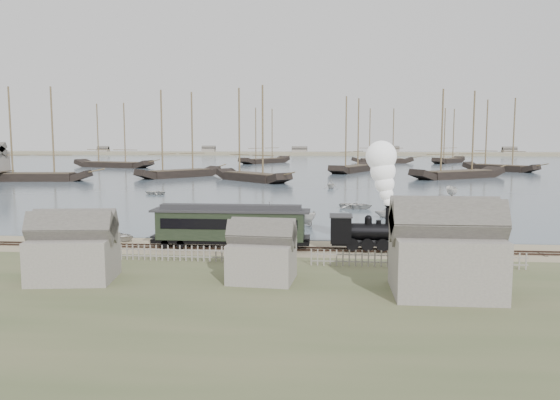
{
  "coord_description": "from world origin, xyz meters",
  "views": [
    {
      "loc": [
        6.23,
        -45.85,
        9.07
      ],
      "look_at": [
        1.78,
        3.15,
        3.5
      ],
      "focal_mm": 35.0,
      "sensor_mm": 36.0,
      "label": 1
    }
  ],
  "objects": [
    {
      "name": "rowboat_0",
      "position": [
        -22.53,
        11.14,
        0.42
      ],
      "size": [
        3.76,
        2.9,
        0.72
      ],
      "primitive_type": "imported",
      "rotation": [
        0.0,
        0.0,
        0.12
      ],
      "color": "beige",
      "rests_on": "harbor_water"
    },
    {
      "name": "schooner_7",
      "position": [
        -17.23,
        151.91,
        10.06
      ],
      "size": [
        17.78,
        23.8,
        20.0
      ],
      "primitive_type": null,
      "rotation": [
        0.0,
        0.0,
        1.01
      ],
      "color": "black",
      "rests_on": "harbor_water"
    },
    {
      "name": "rowboat_6",
      "position": [
        -21.9,
        39.57,
        0.42
      ],
      "size": [
        3.24,
        3.97,
        0.72
      ],
      "primitive_type": "imported",
      "rotation": [
        0.0,
        0.0,
        4.48
      ],
      "color": "beige",
      "rests_on": "harbor_water"
    },
    {
      "name": "rowboat_7",
      "position": [
        6.52,
        52.75,
        0.84
      ],
      "size": [
        3.59,
        3.33,
        1.56
      ],
      "primitive_type": "imported",
      "rotation": [
        0.0,
        0.0,
        0.31
      ],
      "color": "beige",
      "rests_on": "harbor_water"
    },
    {
      "name": "rowboat_1",
      "position": [
        -0.71,
        18.49,
        0.82
      ],
      "size": [
        2.68,
        3.05,
        1.52
      ],
      "primitive_type": "imported",
      "rotation": [
        0.0,
        0.0,
        1.5
      ],
      "color": "beige",
      "rests_on": "harbor_water"
    },
    {
      "name": "ground",
      "position": [
        0.0,
        0.0,
        0.0
      ],
      "size": [
        600.0,
        600.0,
        0.0
      ],
      "primitive_type": "plane",
      "color": "tan",
      "rests_on": "ground"
    },
    {
      "name": "schooner_3",
      "position": [
        12.37,
        101.65,
        10.06
      ],
      "size": [
        13.97,
        22.55,
        20.0
      ],
      "primitive_type": null,
      "rotation": [
        0.0,
        0.0,
        1.14
      ],
      "color": "black",
      "rests_on": "harbor_water"
    },
    {
      "name": "rowboat_3",
      "position": [
        9.69,
        24.45,
        0.5
      ],
      "size": [
        4.24,
        5.02,
        0.89
      ],
      "primitive_type": "imported",
      "rotation": [
        0.0,
        0.0,
        1.25
      ],
      "color": "beige",
      "rests_on": "harbor_water"
    },
    {
      "name": "picket_fence_west",
      "position": [
        -6.5,
        -7.0,
        0.0
      ],
      "size": [
        19.0,
        0.1,
        1.2
      ],
      "primitive_type": null,
      "color": "slate",
      "rests_on": "ground"
    },
    {
      "name": "rowboat_2",
      "position": [
        3.43,
        11.16,
        0.85
      ],
      "size": [
        4.23,
        3.65,
        1.58
      ],
      "primitive_type": "imported",
      "rotation": [
        0.0,
        0.0,
        3.76
      ],
      "color": "beige",
      "rests_on": "harbor_water"
    },
    {
      "name": "beached_dinghy",
      "position": [
        -12.7,
        0.59,
        0.41
      ],
      "size": [
        3.98,
        4.64,
        0.81
      ],
      "primitive_type": "imported",
      "rotation": [
        0.0,
        0.0,
        1.22
      ],
      "color": "beige",
      "rests_on": "ground"
    },
    {
      "name": "rowboat_4",
      "position": [
        12.72,
        16.89,
        0.77
      ],
      "size": [
        2.94,
        3.2,
        1.41
      ],
      "primitive_type": "imported",
      "rotation": [
        0.0,
        0.0,
        4.98
      ],
      "color": "beige",
      "rests_on": "harbor_water"
    },
    {
      "name": "shed_mid",
      "position": [
        2.0,
        -12.0,
        0.0
      ],
      "size": [
        4.0,
        3.5,
        3.6
      ],
      "primitive_type": null,
      "color": "slate",
      "rests_on": "ground"
    },
    {
      "name": "picket_fence_east",
      "position": [
        12.5,
        -7.5,
        0.0
      ],
      "size": [
        15.0,
        0.1,
        1.2
      ],
      "primitive_type": null,
      "color": "slate",
      "rests_on": "ground"
    },
    {
      "name": "schooner_4",
      "position": [
        35.38,
        81.12,
        10.06
      ],
      "size": [
        24.33,
        18.93,
        20.0
      ],
      "primitive_type": null,
      "rotation": [
        0.0,
        0.0,
        0.59
      ],
      "color": "black",
      "rests_on": "harbor_water"
    },
    {
      "name": "schooner_1",
      "position": [
        -28.57,
        78.45,
        10.06
      ],
      "size": [
        17.7,
        19.83,
        20.0
      ],
      "primitive_type": null,
      "rotation": [
        0.0,
        0.0,
        0.88
      ],
      "color": "black",
      "rests_on": "harbor_water"
    },
    {
      "name": "schooner_6",
      "position": [
        -61.04,
        119.09,
        10.06
      ],
      "size": [
        27.93,
        14.62,
        20.0
      ],
      "primitive_type": null,
      "rotation": [
        0.0,
        0.0,
        -0.32
      ],
      "color": "black",
      "rests_on": "harbor_water"
    },
    {
      "name": "far_spit",
      "position": [
        0.0,
        250.0,
        0.0
      ],
      "size": [
        500.0,
        20.0,
        1.8
      ],
      "primitive_type": "cube",
      "color": "gray",
      "rests_on": "ground"
    },
    {
      "name": "schooner_8",
      "position": [
        25.4,
        156.15,
        10.06
      ],
      "size": [
        22.39,
        6.41,
        20.0
      ],
      "primitive_type": null,
      "rotation": [
        0.0,
        0.0,
        0.06
      ],
      "color": "black",
      "rests_on": "harbor_water"
    },
    {
      "name": "locomotive",
      "position": [
        10.27,
        -2.0,
        3.96
      ],
      "size": [
        6.86,
        2.56,
        8.56
      ],
      "color": "black",
      "rests_on": "ground"
    },
    {
      "name": "schooner_5",
      "position": [
        53.22,
        109.97,
        10.06
      ],
      "size": [
        17.87,
        19.31,
        20.0
      ],
      "primitive_type": null,
      "rotation": [
        0.0,
        0.0,
        -0.85
      ],
      "color": "black",
      "rests_on": "harbor_water"
    },
    {
      "name": "rowboat_5",
      "position": [
        25.13,
        40.34,
        0.86
      ],
      "size": [
        4.26,
        1.92,
        1.6
      ],
      "primitive_type": "imported",
      "rotation": [
        0.0,
        0.0,
        3.05
      ],
      "color": "beige",
      "rests_on": "harbor_water"
    },
    {
      "name": "schooner_9",
      "position": [
        49.87,
        159.57,
        10.06
      ],
      "size": [
        15.88,
        19.74,
        20.0
      ],
      "primitive_type": null,
      "rotation": [
        0.0,
        0.0,
        0.96
      ],
      "color": "black",
      "rests_on": "harbor_water"
    },
    {
      "name": "shed_left",
      "position": [
        -10.0,
        -13.0,
        0.0
      ],
      "size": [
        5.0,
        4.0,
        4.1
      ],
      "primitive_type": null,
      "color": "slate",
      "rests_on": "ground"
    },
    {
      "name": "harbor_water",
      "position": [
        0.0,
        170.0,
        0.03
      ],
      "size": [
        600.0,
        336.0,
        0.06
      ],
      "primitive_type": "cube",
      "color": "#40525C",
      "rests_on": "ground"
    },
    {
      "name": "schooner_0",
      "position": [
        -55.98,
        64.7,
        10.06
      ],
      "size": [
        23.22,
        7.69,
        20.0
      ],
      "primitive_type": null,
      "rotation": [
        0.0,
        0.0,
        0.11
      ],
      "color": "black",
      "rests_on": "harbor_water"
    },
    {
      "name": "passenger_coach",
      "position": [
        -1.83,
        -2.0,
        2.01
      ],
      "size": [
        13.01,
        2.51,
        3.16
      ],
      "color": "black",
      "rests_on": "ground"
    },
    {
      "name": "shed_right",
      "position": [
        13.0,
        -14.0,
        0.0
      ],
      "size": [
        6.0,
        5.0,
        5.1
      ],
      "primitive_type": null,
      "color": "slate",
      "rests_on": "ground"
    },
    {
      "name": "rail_track",
      "position": [
        0.0,
        -2.0,
        0.04
      ],
      "size": [
        120.0,
        1.8,
        0.16
      ],
      "color": "#32221B",
      "rests_on": "ground"
    },
    {
      "name": "schooner_2",
      "position": [
        -10.13,
        68.71,
        10.06
      ],
      "size": [
        18.78,
        18.99,
        20.0
      ],
      "primitive_type": null,
      "rotation": [
        0.0,
        0.0,
        -0.79
      ],
      "color": "black",
      "rests_on": "harbor_water"
    }
  ]
}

